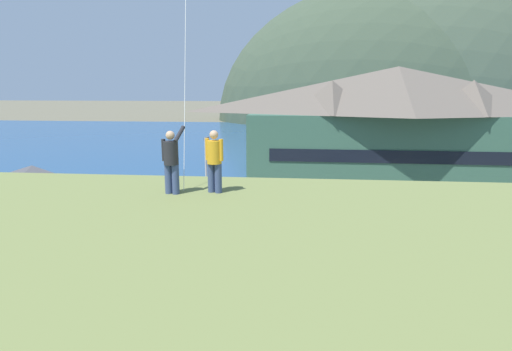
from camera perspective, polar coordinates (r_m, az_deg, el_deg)
name	(u,v)px	position (r m, az deg, el deg)	size (l,w,h in m)	color
ground_plane	(263,286)	(22.00, 1.02, -14.71)	(600.00, 600.00, 0.00)	#66604C
parking_lot_pad	(270,248)	(26.54, 1.92, -9.81)	(40.00, 20.00, 0.10)	gray
bay_water	(289,141)	(80.24, 4.54, 4.72)	(360.00, 84.00, 0.03)	navy
far_hill_west_ridge	(376,120)	(137.39, 15.97, 7.22)	(98.38, 67.33, 80.37)	#3D4C38
far_hill_east_peak	(431,120)	(141.51, 22.59, 6.90)	(95.75, 63.42, 92.86)	#42513D
harbor_lodge	(395,127)	(41.72, 18.30, 6.24)	(28.61, 10.68, 11.73)	#38604C
storage_shed_near_lot	(36,207)	(28.97, -27.58, -3.74)	(6.77, 4.72, 5.28)	#338475
storage_shed_waterside	(290,168)	(41.11, 4.64, 1.02)	(6.36, 4.56, 4.18)	#474C56
wharf_dock	(281,164)	(53.77, 3.37, 1.62)	(3.20, 13.06, 0.70)	#70604C
moored_boat_wharfside	(255,161)	(53.50, -0.18, 1.99)	(2.63, 6.36, 2.16)	#23564C
parked_car_mid_row_far	(436,272)	(22.63, 23.17, -11.96)	(4.20, 2.07, 1.82)	navy
parked_car_front_row_red	(175,251)	(23.82, -10.90, -9.98)	(4.29, 2.23, 1.82)	#9EA3A8
parked_car_lone_by_shed	(346,226)	(28.06, 12.05, -6.65)	(4.22, 2.09, 1.82)	black
parked_car_back_row_left	(275,256)	(22.73, 2.57, -10.86)	(4.34, 2.33, 1.82)	silver
parking_light_pole	(206,172)	(31.53, -6.73, 0.51)	(0.24, 0.78, 6.14)	#ADADB2
person_kite_flyer	(171,160)	(11.73, -11.38, 2.11)	(0.60, 0.62, 1.86)	#384770
person_companion	(214,159)	(11.69, -5.65, 2.17)	(0.53, 0.40, 1.74)	#384770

